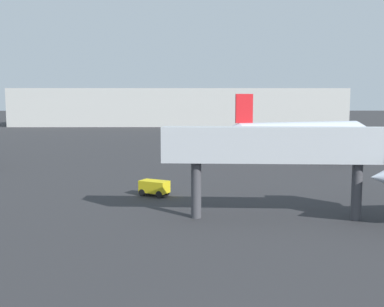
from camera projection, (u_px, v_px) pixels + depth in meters
airplane_distant at (299, 133)px, 68.03m from camera, size 26.76×22.84×8.85m
jet_bridge at (307, 147)px, 30.98m from camera, size 17.84×3.32×6.50m
baggage_cart at (154, 187)px, 39.00m from camera, size 2.73×2.28×1.30m
terminal_building at (179, 107)px, 142.51m from camera, size 98.95×20.38×11.16m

